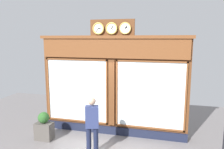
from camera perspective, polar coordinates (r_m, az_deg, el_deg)
shop_facade at (r=7.44m, az=0.24°, el=-2.75°), size 5.06×0.42×3.87m
pedestrian at (r=6.26m, az=-5.19°, el=-12.61°), size 0.41×0.31×1.69m
planter_box at (r=7.70m, az=-17.19°, el=-13.89°), size 0.56×0.36×0.56m
planter_shrub at (r=7.54m, az=-17.36°, el=-10.65°), size 0.36×0.36×0.36m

